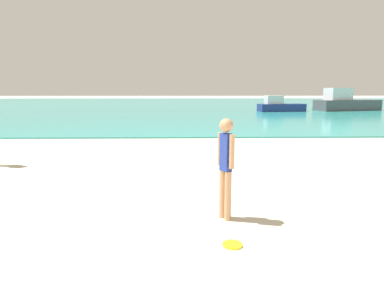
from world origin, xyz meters
name	(u,v)px	position (x,y,z in m)	size (l,w,h in m)	color
water	(184,105)	(0.00, 42.64, 0.03)	(160.00, 60.00, 0.06)	teal
person_standing	(226,163)	(0.69, 3.48, 0.96)	(0.24, 0.35, 1.69)	tan
frisbee	(232,245)	(0.68, 2.49, 0.01)	(0.28, 0.28, 0.03)	yellow
boat_near	(345,103)	(15.76, 30.46, 0.81)	(6.72, 3.59, 2.18)	#4C4C51
boat_far	(280,106)	(8.99, 29.29, 0.57)	(4.51, 2.03, 1.48)	navy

